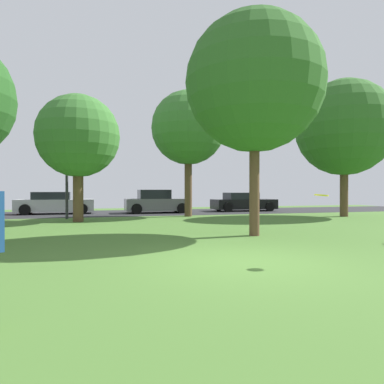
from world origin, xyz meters
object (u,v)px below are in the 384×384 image
at_px(birch_tree_lone, 344,128).
at_px(parked_car_grey, 156,202).
at_px(maple_tree_near, 78,136).
at_px(frisbee_disc, 321,195).
at_px(maple_tree_far, 254,83).
at_px(parked_car_black, 243,202).
at_px(oak_tree_right, 188,128).
at_px(parked_car_silver, 55,204).
at_px(street_lamp_post, 67,174).

xyz_separation_m(birch_tree_lone, parked_car_grey, (-9.44, 5.88, -4.23)).
bearing_deg(maple_tree_near, parked_car_grey, 49.06).
bearing_deg(frisbee_disc, birch_tree_lone, 48.97).
distance_m(maple_tree_far, parked_car_black, 13.93).
distance_m(maple_tree_far, oak_tree_right, 8.48).
relative_size(birch_tree_lone, frisbee_disc, 24.15).
bearing_deg(frisbee_disc, parked_car_black, 70.86).
relative_size(parked_car_grey, parked_car_black, 0.92).
bearing_deg(parked_car_silver, parked_car_black, -2.06).
relative_size(birch_tree_lone, maple_tree_far, 1.06).
distance_m(oak_tree_right, maple_tree_near, 6.10).
relative_size(parked_car_silver, parked_car_black, 1.03).
xyz_separation_m(oak_tree_right, maple_tree_near, (-5.74, -1.81, -0.96)).
xyz_separation_m(maple_tree_far, parked_car_black, (5.10, 12.24, -4.29)).
xyz_separation_m(maple_tree_far, frisbee_disc, (-0.64, -4.30, -3.52)).
xyz_separation_m(maple_tree_far, street_lamp_post, (-6.25, 8.52, -2.63)).
xyz_separation_m(birch_tree_lone, frisbee_disc, (-9.02, -10.36, -3.54)).
relative_size(maple_tree_near, frisbee_disc, 18.71).
xyz_separation_m(birch_tree_lone, oak_tree_right, (-8.26, 2.42, -0.01)).
xyz_separation_m(maple_tree_near, parked_car_grey, (4.57, 5.27, -3.25)).
bearing_deg(oak_tree_right, parked_car_black, 37.01).
bearing_deg(maple_tree_far, parked_car_silver, 119.65).
relative_size(maple_tree_near, parked_car_black, 1.34).
distance_m(oak_tree_right, street_lamp_post, 6.88).
height_order(birch_tree_lone, maple_tree_near, birch_tree_lone).
bearing_deg(parked_car_black, maple_tree_far, -112.61).
bearing_deg(parked_car_grey, parked_car_black, 2.79).
xyz_separation_m(maple_tree_far, oak_tree_right, (0.11, 8.48, 0.01)).
distance_m(birch_tree_lone, parked_car_black, 8.21).
distance_m(maple_tree_far, parked_car_silver, 15.20).
height_order(maple_tree_near, parked_car_black, maple_tree_near).
bearing_deg(parked_car_silver, maple_tree_far, -60.35).
bearing_deg(parked_car_black, maple_tree_near, -152.57).
relative_size(birch_tree_lone, parked_car_silver, 1.67).
height_order(parked_car_silver, parked_car_grey, parked_car_grey).
height_order(maple_tree_far, frisbee_disc, maple_tree_far).
distance_m(parked_car_silver, parked_car_black, 12.32).
xyz_separation_m(parked_car_grey, street_lamp_post, (-5.19, -3.42, 1.58)).
relative_size(oak_tree_right, parked_car_grey, 1.73).
bearing_deg(frisbee_disc, maple_tree_near, 114.46).
bearing_deg(maple_tree_near, parked_car_black, 27.43).
xyz_separation_m(maple_tree_near, street_lamp_post, (-0.61, 1.85, -1.67)).
relative_size(maple_tree_near, parked_car_grey, 1.45).
height_order(birch_tree_lone, parked_car_grey, birch_tree_lone).
xyz_separation_m(parked_car_grey, parked_car_black, (6.16, 0.30, -0.08)).
bearing_deg(birch_tree_lone, parked_car_silver, 157.00).
bearing_deg(birch_tree_lone, parked_car_black, 117.95).
bearing_deg(parked_car_black, oak_tree_right, -142.99).
height_order(maple_tree_near, frisbee_disc, maple_tree_near).
height_order(oak_tree_right, parked_car_silver, oak_tree_right).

